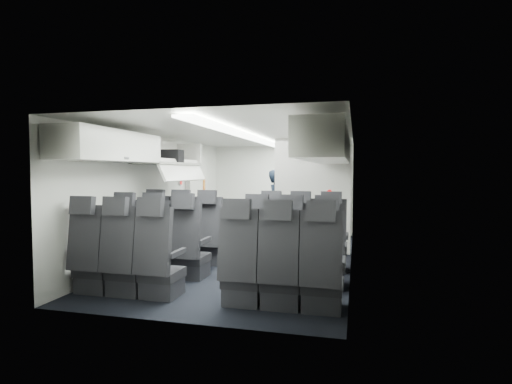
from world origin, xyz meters
The scene contains 14 objects.
cabin_shell centered at (0.00, 0.00, 1.12)m, with size 3.41×6.01×2.16m.
seat_row_front centered at (0.00, -0.53, 0.40)m, with size 3.33×0.56×1.24m.
seat_row_mid centered at (0.00, -1.43, 0.40)m, with size 3.33×0.56×1.24m.
seat_row_rear centered at (0.00, -2.33, 0.40)m, with size 3.33×0.56×1.24m.
overhead_bin_left_rear centered at (-1.40, -2.00, 1.86)m, with size 0.53×1.80×0.40m.
overhead_bin_left_front_open centered at (-1.44, -0.25, 1.74)m, with size 0.64×1.70×0.72m.
overhead_bin_right_rear centered at (1.40, -2.00, 1.86)m, with size 0.53×1.80×0.40m.
overhead_bin_right_front centered at (1.40, -0.25, 1.86)m, with size 0.53×1.70×0.40m.
bulkhead_partition centered at (0.98, 0.80, 1.08)m, with size 1.40×0.15×2.13m.
galley_unit centered at (0.95, 2.72, 0.95)m, with size 0.85×0.52×1.90m.
boarding_door centered at (-1.64, 1.55, 0.95)m, with size 0.12×1.27×1.86m.
flight_attendant centered at (0.16, 1.60, 0.78)m, with size 0.57×0.37×1.56m, color black.
carry_on_bag centered at (-1.38, -0.26, 1.78)m, with size 0.41×0.29×0.25m, color black.
papers centered at (0.35, 1.55, 1.02)m, with size 0.20×0.02×0.14m, color white.
Camera 1 is at (1.76, -6.64, 1.53)m, focal length 28.00 mm.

